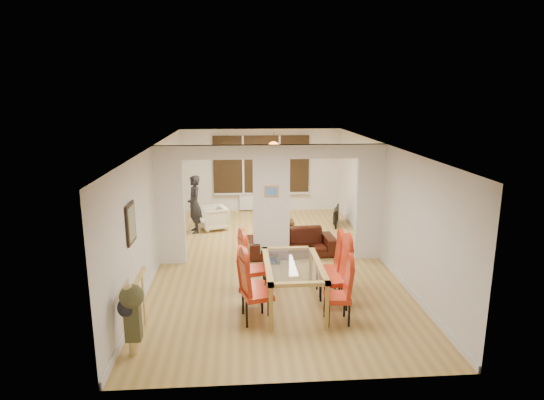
{
  "coord_description": "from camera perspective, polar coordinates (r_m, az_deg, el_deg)",
  "views": [
    {
      "loc": [
        -0.68,
        -9.68,
        3.66
      ],
      "look_at": [
        0.06,
        0.6,
        1.25
      ],
      "focal_mm": 30.0,
      "sensor_mm": 36.0,
      "label": 1
    }
  ],
  "objects": [
    {
      "name": "dining_chair_la",
      "position": [
        7.51,
        -1.81,
        -11.2
      ],
      "size": [
        0.55,
        0.55,
        1.12
      ],
      "primitive_type": null,
      "rotation": [
        0.0,
        0.0,
        0.25
      ],
      "color": "red",
      "rests_on": "floor"
    },
    {
      "name": "television",
      "position": [
        13.09,
        7.74,
        -1.99
      ],
      "size": [
        0.9,
        0.36,
        0.52
      ],
      "primitive_type": "imported",
      "rotation": [
        0.0,
        0.0,
        1.3
      ],
      "color": "black",
      "rests_on": "floor"
    },
    {
      "name": "armchair",
      "position": [
        12.65,
        -7.33,
        -2.25
      ],
      "size": [
        0.87,
        0.88,
        0.64
      ],
      "primitive_type": "imported",
      "rotation": [
        0.0,
        0.0,
        -1.23
      ],
      "color": "#F1EACC",
      "rests_on": "floor"
    },
    {
      "name": "radiator",
      "position": [
        14.49,
        -1.32,
        -0.22
      ],
      "size": [
        1.4,
        0.08,
        0.5
      ],
      "primitive_type": "cube",
      "color": "white",
      "rests_on": "floor"
    },
    {
      "name": "room_walls",
      "position": [
        9.98,
        -0.09,
        -0.49
      ],
      "size": [
        5.0,
        9.0,
        2.6
      ],
      "primitive_type": null,
      "color": "silver",
      "rests_on": "floor"
    },
    {
      "name": "bay_window_blinds",
      "position": [
        14.3,
        -1.35,
        4.5
      ],
      "size": [
        3.0,
        0.08,
        1.8
      ],
      "primitive_type": "cube",
      "color": "black",
      "rests_on": "room_walls"
    },
    {
      "name": "dining_table",
      "position": [
        8.06,
        2.64,
        -10.6
      ],
      "size": [
        0.99,
        1.75,
        0.82
      ],
      "primitive_type": null,
      "color": "#B89244",
      "rests_on": "floor"
    },
    {
      "name": "sofa",
      "position": [
        10.59,
        2.45,
        -5.35
      ],
      "size": [
        2.08,
        0.94,
        0.59
      ],
      "primitive_type": "imported",
      "rotation": [
        0.0,
        0.0,
        0.07
      ],
      "color": "black",
      "rests_on": "floor"
    },
    {
      "name": "wall_poster",
      "position": [
        7.77,
        -17.29,
        -2.81
      ],
      "size": [
        0.04,
        0.52,
        0.67
      ],
      "primitive_type": "cube",
      "color": "gray",
      "rests_on": "room_walls"
    },
    {
      "name": "shoes",
      "position": [
        10.15,
        0.25,
        -7.64
      ],
      "size": [
        0.25,
        0.27,
        0.1
      ],
      "primitive_type": null,
      "color": "black",
      "rests_on": "floor"
    },
    {
      "name": "dining_chair_lc",
      "position": [
        8.5,
        -2.23,
        -8.22
      ],
      "size": [
        0.55,
        0.55,
        1.12
      ],
      "primitive_type": null,
      "rotation": [
        0.0,
        0.0,
        0.26
      ],
      "color": "red",
      "rests_on": "floor"
    },
    {
      "name": "coffee_table",
      "position": [
        12.68,
        0.7,
        -3.11
      ],
      "size": [
        0.95,
        0.57,
        0.21
      ],
      "primitive_type": null,
      "rotation": [
        0.0,
        0.0,
        -0.14
      ],
      "color": "#352412",
      "rests_on": "floor"
    },
    {
      "name": "dining_chair_lb",
      "position": [
        7.94,
        -2.51,
        -10.24
      ],
      "size": [
        0.46,
        0.46,
        1.02
      ],
      "primitive_type": null,
      "rotation": [
        0.0,
        0.0,
        -0.15
      ],
      "color": "red",
      "rests_on": "floor"
    },
    {
      "name": "divider_wall",
      "position": [
        9.98,
        -0.09,
        -0.49
      ],
      "size": [
        5.0,
        0.18,
        2.6
      ],
      "primitive_type": "cube",
      "color": "white",
      "rests_on": "floor"
    },
    {
      "name": "floor",
      "position": [
        10.37,
        -0.09,
        -7.49
      ],
      "size": [
        5.0,
        9.0,
        0.01
      ],
      "primitive_type": "cube",
      "color": "tan",
      "rests_on": "ground"
    },
    {
      "name": "bowl",
      "position": [
        12.69,
        0.24,
        -2.48
      ],
      "size": [
        0.22,
        0.22,
        0.05
      ],
      "primitive_type": "imported",
      "color": "#352412",
      "rests_on": "coffee_table"
    },
    {
      "name": "bottle",
      "position": [
        12.53,
        -0.0,
        -2.15
      ],
      "size": [
        0.07,
        0.07,
        0.28
      ],
      "primitive_type": "cylinder",
      "color": "#143F19",
      "rests_on": "coffee_table"
    },
    {
      "name": "dining_chair_ra",
      "position": [
        7.59,
        8.21,
        -11.44
      ],
      "size": [
        0.44,
        0.44,
        1.03
      ],
      "primitive_type": null,
      "rotation": [
        0.0,
        0.0,
        -0.07
      ],
      "color": "red",
      "rests_on": "floor"
    },
    {
      "name": "pendant_light",
      "position": [
        13.1,
        0.2,
        6.57
      ],
      "size": [
        0.36,
        0.36,
        0.36
      ],
      "primitive_type": "sphere",
      "color": "orange",
      "rests_on": "room_walls"
    },
    {
      "name": "dining_chair_rc",
      "position": [
        8.58,
        7.11,
        -8.22
      ],
      "size": [
        0.46,
        0.46,
        1.09
      ],
      "primitive_type": null,
      "rotation": [
        0.0,
        0.0,
        -0.06
      ],
      "color": "red",
      "rests_on": "floor"
    },
    {
      "name": "person",
      "position": [
        12.33,
        -9.7,
        -0.52
      ],
      "size": [
        0.65,
        0.52,
        1.56
      ],
      "primitive_type": "imported",
      "rotation": [
        0.0,
        0.0,
        -1.27
      ],
      "color": "black",
      "rests_on": "floor"
    },
    {
      "name": "pillar_photo",
      "position": [
        9.82,
        -0.05,
        1.07
      ],
      "size": [
        0.3,
        0.03,
        0.25
      ],
      "primitive_type": "cube",
      "color": "#4C8CD8",
      "rests_on": "divider_wall"
    },
    {
      "name": "stair_newel",
      "position": [
        7.36,
        -16.42,
        -12.42
      ],
      "size": [
        0.4,
        1.2,
        1.1
      ],
      "primitive_type": null,
      "color": "tan",
      "rests_on": "floor"
    },
    {
      "name": "dining_chair_rb",
      "position": [
        8.09,
        7.81,
        -9.32
      ],
      "size": [
        0.49,
        0.49,
        1.17
      ],
      "primitive_type": null,
      "rotation": [
        0.0,
        0.0,
        0.05
      ],
      "color": "red",
      "rests_on": "floor"
    }
  ]
}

